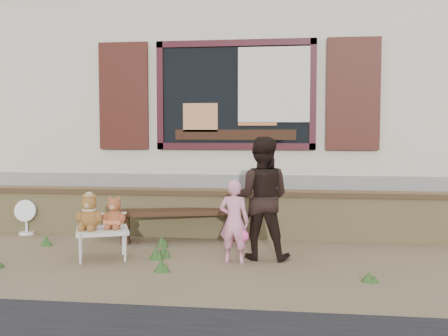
# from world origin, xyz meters

# --- Properties ---
(ground) EXTENTS (80.00, 80.00, 0.00)m
(ground) POSITION_xyz_m (0.00, 0.00, 0.00)
(ground) COLOR brown
(ground) RESTS_ON ground
(shopfront) EXTENTS (8.04, 5.13, 4.00)m
(shopfront) POSITION_xyz_m (0.00, 4.49, 2.00)
(shopfront) COLOR #BDB498
(shopfront) RESTS_ON ground
(brick_wall) EXTENTS (7.10, 0.36, 0.67)m
(brick_wall) POSITION_xyz_m (0.00, 1.00, 0.34)
(brick_wall) COLOR tan
(brick_wall) RESTS_ON ground
(bench) EXTENTS (1.71, 0.77, 0.43)m
(bench) POSITION_xyz_m (-0.61, 0.64, 0.31)
(bench) COLOR #301D11
(bench) RESTS_ON ground
(folding_chair) EXTENTS (0.73, 0.69, 0.36)m
(folding_chair) POSITION_xyz_m (-1.28, -0.48, 0.32)
(folding_chair) COLOR beige
(folding_chair) RESTS_ON ground
(teddy_bear_left) EXTENTS (0.38, 0.36, 0.42)m
(teddy_bear_left) POSITION_xyz_m (-1.41, -0.53, 0.57)
(teddy_bear_left) COLOR brown
(teddy_bear_left) RESTS_ON folding_chair
(teddy_bear_right) EXTENTS (0.34, 0.32, 0.38)m
(teddy_bear_right) POSITION_xyz_m (-1.15, -0.43, 0.55)
(teddy_bear_right) COLOR brown
(teddy_bear_right) RESTS_ON folding_chair
(child) EXTENTS (0.37, 0.27, 0.94)m
(child) POSITION_xyz_m (0.25, -0.43, 0.47)
(child) COLOR pink
(child) RESTS_ON ground
(adult) EXTENTS (0.73, 0.59, 1.42)m
(adult) POSITION_xyz_m (0.54, -0.19, 0.71)
(adult) COLOR black
(adult) RESTS_ON ground
(fan_left) EXTENTS (0.32, 0.21, 0.50)m
(fan_left) POSITION_xyz_m (-2.90, 0.80, 0.25)
(fan_left) COLOR white
(fan_left) RESTS_ON ground
(grass_tufts) EXTENTS (4.40, 1.51, 0.15)m
(grass_tufts) POSITION_xyz_m (-1.00, -0.50, 0.07)
(grass_tufts) COLOR #2B4C1E
(grass_tufts) RESTS_ON ground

